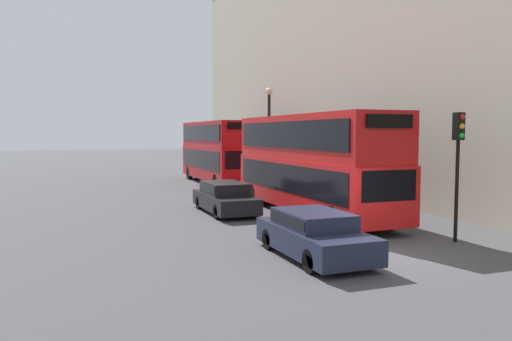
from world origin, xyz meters
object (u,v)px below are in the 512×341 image
bus_leading (311,160)px  pedestrian (333,192)px  bus_second_in_queue (217,150)px  traffic_light (458,150)px  car_dark_sedan (314,233)px  car_hatchback (225,197)px

bus_leading → pedestrian: 3.35m
bus_second_in_queue → pedestrian: 12.99m
bus_second_in_queue → traffic_light: bearing=-84.8°
car_dark_sedan → traffic_light: traffic_light is taller
car_dark_sedan → pedestrian: 10.39m
car_dark_sedan → car_hatchback: (-0.00, 8.68, 0.02)m
bus_second_in_queue → car_dark_sedan: 21.78m
car_dark_sedan → car_hatchback: car_hatchback is taller
bus_leading → car_hatchback: bearing=152.0°
bus_leading → car_dark_sedan: bus_leading is taller
bus_leading → bus_second_in_queue: size_ratio=1.06×
traffic_light → car_dark_sedan: bearing=-178.2°
bus_leading → bus_second_in_queue: (0.00, 14.57, 0.01)m
bus_leading → car_hatchback: (-3.40, 1.81, -1.67)m
bus_second_in_queue → car_dark_sedan: (-3.40, -21.44, -1.70)m
car_hatchback → pedestrian: bearing=0.7°
car_dark_sedan → traffic_light: (5.32, 0.16, 2.34)m
bus_second_in_queue → pedestrian: bearing=-80.2°
traffic_light → pedestrian: 8.91m
car_dark_sedan → bus_second_in_queue: bearing=81.0°
bus_leading → traffic_light: bearing=-74.0°
bus_second_in_queue → bus_leading: bearing=-90.0°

